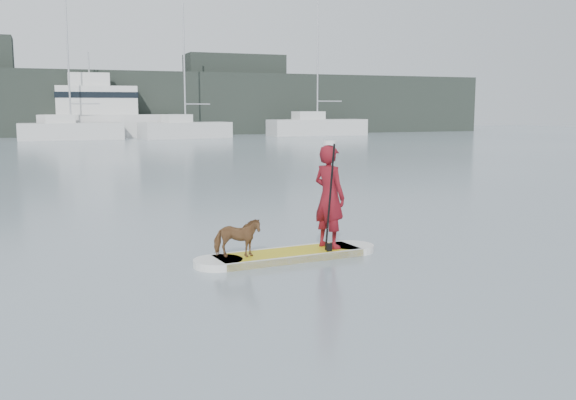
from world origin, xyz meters
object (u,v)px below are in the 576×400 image
object	(u,v)px
paddleboard	(288,255)
sailboat_d	(70,129)
motor_yacht_a	(106,114)
paddler	(329,197)
dog	(237,238)
sailboat_e	(185,129)
sailboat_f	(317,125)

from	to	relation	value
paddleboard	sailboat_d	distance (m)	45.61
sailboat_d	motor_yacht_a	distance (m)	4.79
paddler	dog	size ratio (longest dim) A/B	2.33
sailboat_e	sailboat_f	world-z (taller)	sailboat_f
paddler	dog	bearing A→B (deg)	73.35
paddler	sailboat_e	size ratio (longest dim) A/B	0.16
dog	sailboat_e	xyz separation A→B (m)	(8.52, 45.08, 0.36)
paddleboard	dog	size ratio (longest dim) A/B	4.31
sailboat_f	sailboat_e	bearing A→B (deg)	-176.14
dog	paddleboard	bearing A→B (deg)	-65.34
motor_yacht_a	sailboat_f	bearing A→B (deg)	-1.39
sailboat_e	motor_yacht_a	size ratio (longest dim) A/B	0.89
sailboat_d	sailboat_e	world-z (taller)	sailboat_d
paddleboard	sailboat_d	world-z (taller)	sailboat_d
paddleboard	paddler	size ratio (longest dim) A/B	1.85
sailboat_f	motor_yacht_a	xyz separation A→B (m)	(-19.12, 2.40, 1.11)
sailboat_e	sailboat_f	bearing A→B (deg)	-4.58
dog	sailboat_d	xyz separation A→B (m)	(-0.79, 45.66, 0.42)
sailboat_d	sailboat_f	size ratio (longest dim) A/B	0.85
paddleboard	sailboat_d	size ratio (longest dim) A/B	0.27
paddleboard	paddler	xyz separation A→B (m)	(0.79, 0.08, 0.95)
paddleboard	paddler	world-z (taller)	paddler
dog	motor_yacht_a	world-z (taller)	motor_yacht_a
paddleboard	sailboat_e	distance (m)	45.63
paddleboard	dog	distance (m)	1.00
sailboat_e	sailboat_f	distance (m)	13.07
paddler	sailboat_f	world-z (taller)	sailboat_f
paddleboard	dog	world-z (taller)	dog
paddleboard	dog	xyz separation A→B (m)	(-0.92, -0.09, 0.38)
sailboat_d	motor_yacht_a	size ratio (longest dim) A/B	0.96
paddler	sailboat_d	distance (m)	45.56
sailboat_e	motor_yacht_a	xyz separation A→B (m)	(-6.14, 3.96, 1.26)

